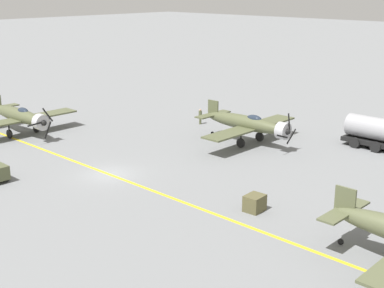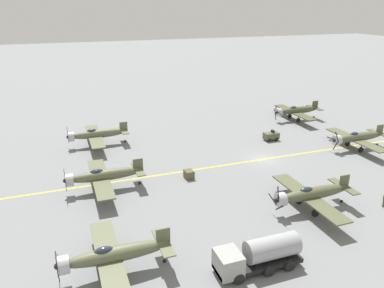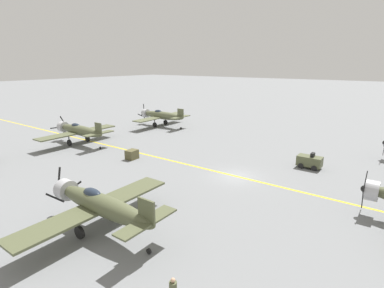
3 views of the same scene
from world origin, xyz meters
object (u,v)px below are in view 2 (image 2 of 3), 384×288
Objects in this scene: airplane_far_right at (97,134)px; airplane_far_left at (113,255)px; airplane_mid_left at (311,194)px; tow_tractor at (271,136)px; fuel_tanker at (258,255)px; airplane_near_center at (357,137)px; supply_crate_by_tanker at (189,174)px; ground_crew_walking at (384,200)px; airplane_near_right at (296,111)px; airplane_far_center at (103,176)px.

airplane_far_right is 33.00m from airplane_far_left.
airplane_mid_left is 23.46m from tow_tractor.
airplane_near_center is at bearing -55.21° from fuel_tanker.
tow_tractor is 1.91× the size of supply_crate_by_tanker.
airplane_mid_left reaches higher than fuel_tanker.
airplane_near_center is at bearing -62.95° from airplane_far_left.
ground_crew_walking is 24.07m from supply_crate_by_tanker.
tow_tractor is (-8.68, 10.91, -1.22)m from airplane_near_right.
airplane_near_right is 13.99m from tow_tractor.
ground_crew_walking is (0.99, -31.43, -1.07)m from airplane_far_left.
supply_crate_by_tanker is (-16.96, -10.22, -1.44)m from airplane_far_right.
airplane_far_center reaches higher than tow_tractor.
airplane_far_left and airplane_far_center have the same top height.
fuel_tanker is at bearing 113.99° from airplane_near_center.
airplane_near_right is 34.56m from supply_crate_by_tanker.
airplane_near_center reaches higher than supply_crate_by_tanker.
airplane_far_right is 1.50× the size of fuel_tanker.
airplane_near_right is 1.00× the size of airplane_mid_left.
ground_crew_walking is at bearing -83.21° from airplane_far_left.
airplane_far_left is (-34.06, 41.97, -0.00)m from airplane_near_right.
airplane_near_center is 1.00× the size of airplane_far_right.
airplane_far_left reaches higher than supply_crate_by_tanker.
airplane_mid_left reaches higher than airplane_near_right.
airplane_far_center reaches higher than ground_crew_walking.
airplane_mid_left reaches higher than tow_tractor.
supply_crate_by_tanker is at bearing 51.57° from ground_crew_walking.
airplane_near_right reaches higher than ground_crew_walking.
airplane_far_left is 20.37m from supply_crate_by_tanker.
fuel_tanker reaches higher than tow_tractor.
tow_tractor is at bearing -33.07° from fuel_tanker.
airplane_mid_left is (-30.64, 19.05, -0.00)m from airplane_near_right.
airplane_far_center is (16.40, -1.27, 0.00)m from airplane_far_left.
airplane_far_center reaches higher than supply_crate_by_tanker.
airplane_far_left is (-16.97, 41.86, -0.00)m from airplane_near_center.
supply_crate_by_tanker is at bearing -1.21° from fuel_tanker.
supply_crate_by_tanker is (14.96, 18.85, -0.38)m from ground_crew_walking.
tow_tractor is at bearing 117.03° from airplane_near_right.
airplane_far_right is 8.82× the size of supply_crate_by_tanker.
airplane_far_right is 1.00× the size of airplane_far_left.
airplane_far_left is 12.71m from fuel_tanker.
airplane_far_left is at bearing 101.27° from airplane_near_center.
tow_tractor is (8.41, 10.79, -1.22)m from airplane_near_center.
airplane_far_left is 1.00× the size of airplane_mid_left.
tow_tractor is at bearing -45.77° from airplane_far_left.
tow_tractor is at bearing 41.26° from airplane_near_center.
airplane_far_left is 23.18m from airplane_mid_left.
airplane_far_right reaches higher than airplane_far_left.
tow_tractor reaches higher than supply_crate_by_tanker.
airplane_mid_left is at bearing 136.65° from airplane_near_right.
airplane_far_center is (-17.66, 40.70, -0.00)m from airplane_near_right.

